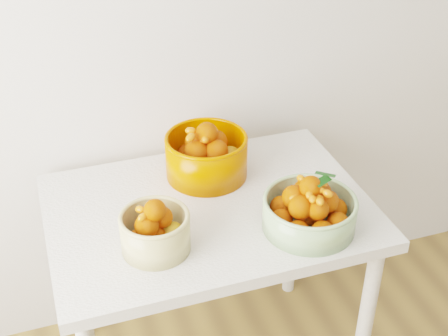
{
  "coord_description": "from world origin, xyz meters",
  "views": [
    {
      "loc": [
        -0.76,
        0.1,
        1.92
      ],
      "look_at": [
        -0.28,
        1.55,
        0.92
      ],
      "focal_mm": 50.0,
      "sensor_mm": 36.0,
      "label": 1
    }
  ],
  "objects_px": {
    "bowl_green": "(309,210)",
    "bowl_orange": "(207,155)",
    "table": "(209,230)",
    "bowl_cream": "(155,230)"
  },
  "relations": [
    {
      "from": "bowl_cream",
      "to": "table",
      "type": "bearing_deg",
      "value": 35.18
    },
    {
      "from": "bowl_green",
      "to": "bowl_orange",
      "type": "height_order",
      "value": "bowl_orange"
    },
    {
      "from": "bowl_orange",
      "to": "table",
      "type": "bearing_deg",
      "value": -105.45
    },
    {
      "from": "bowl_green",
      "to": "bowl_orange",
      "type": "xyz_separation_m",
      "value": [
        -0.2,
        0.37,
        0.02
      ]
    },
    {
      "from": "bowl_cream",
      "to": "bowl_orange",
      "type": "bearing_deg",
      "value": 51.68
    },
    {
      "from": "table",
      "to": "bowl_orange",
      "type": "xyz_separation_m",
      "value": [
        0.05,
        0.17,
        0.17
      ]
    },
    {
      "from": "table",
      "to": "bowl_orange",
      "type": "height_order",
      "value": "bowl_orange"
    },
    {
      "from": "bowl_cream",
      "to": "bowl_orange",
      "type": "xyz_separation_m",
      "value": [
        0.25,
        0.32,
        0.01
      ]
    },
    {
      "from": "bowl_cream",
      "to": "bowl_green",
      "type": "distance_m",
      "value": 0.45
    },
    {
      "from": "table",
      "to": "bowl_cream",
      "type": "height_order",
      "value": "bowl_cream"
    }
  ]
}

